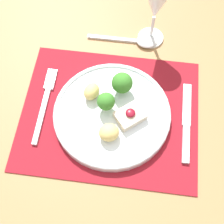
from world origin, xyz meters
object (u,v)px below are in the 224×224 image
(knife, at_px, (186,127))
(wine_glass_near, at_px, (156,4))
(fork, at_px, (46,99))
(spoon, at_px, (141,41))
(dinner_plate, at_px, (112,112))

(knife, xyz_separation_m, wine_glass_near, (-0.10, 0.25, 0.12))
(knife, bearing_deg, fork, 173.04)
(knife, bearing_deg, spoon, 116.27)
(spoon, distance_m, wine_glass_near, 0.12)
(dinner_plate, relative_size, knife, 1.35)
(dinner_plate, distance_m, knife, 0.18)
(fork, height_order, spoon, spoon)
(fork, distance_m, knife, 0.34)
(wine_glass_near, bearing_deg, knife, -68.29)
(fork, xyz_separation_m, knife, (0.34, -0.03, -0.00))
(dinner_plate, height_order, fork, dinner_plate)
(dinner_plate, distance_m, spoon, 0.23)
(dinner_plate, bearing_deg, wine_glass_near, 73.21)
(dinner_plate, height_order, wine_glass_near, wine_glass_near)
(spoon, xyz_separation_m, wine_glass_near, (0.03, 0.02, 0.12))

